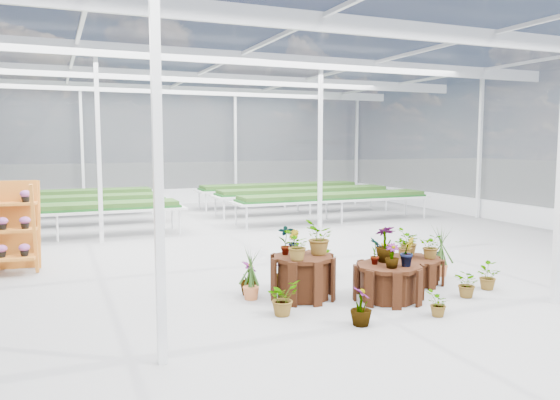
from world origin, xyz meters
name	(u,v)px	position (x,y,z in m)	size (l,w,h in m)	color
ground_plane	(276,266)	(0.00, 0.00, 0.00)	(24.00, 24.00, 0.00)	gray
greenhouse_shell	(276,153)	(0.00, 0.00, 2.25)	(18.00, 24.00, 4.50)	white
steel_frame	(276,153)	(0.00, 0.00, 2.25)	(18.00, 24.00, 4.50)	silver
nursery_benches	(191,206)	(0.00, 7.20, 0.42)	(16.00, 7.00, 0.84)	silver
plinth_tall	(303,277)	(-0.47, -2.28, 0.34)	(1.00, 1.00, 0.68)	black
plinth_mid	(389,282)	(0.73, -2.88, 0.28)	(1.06, 1.06, 0.56)	black
plinth_low	(414,271)	(1.73, -2.18, 0.22)	(0.98, 0.98, 0.44)	black
nursery_plants	(362,260)	(0.62, -2.26, 0.52)	(4.24, 3.28, 1.24)	#264618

